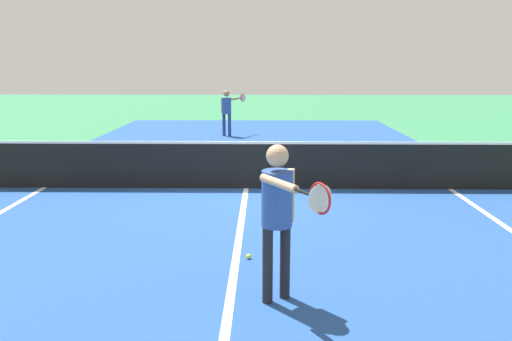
# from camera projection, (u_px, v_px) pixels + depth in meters

# --- Properties ---
(ground_plane) EXTENTS (60.00, 60.00, 0.00)m
(ground_plane) POSITION_uv_depth(u_px,v_px,m) (246.00, 188.00, 10.12)
(ground_plane) COLOR #337F51
(court_surface_inbounds) EXTENTS (10.62, 24.40, 0.00)m
(court_surface_inbounds) POSITION_uv_depth(u_px,v_px,m) (246.00, 188.00, 10.12)
(court_surface_inbounds) COLOR #234C93
(court_surface_inbounds) RESTS_ON ground_plane
(line_center_service) EXTENTS (0.10, 6.40, 0.01)m
(line_center_service) POSITION_uv_depth(u_px,v_px,m) (238.00, 244.00, 6.99)
(line_center_service) COLOR white
(line_center_service) RESTS_ON ground_plane
(net) EXTENTS (11.17, 0.09, 1.07)m
(net) POSITION_uv_depth(u_px,v_px,m) (246.00, 165.00, 10.02)
(net) COLOR #33383D
(net) RESTS_ON ground_plane
(player_near) EXTENTS (0.63, 1.15, 1.69)m
(player_near) POSITION_uv_depth(u_px,v_px,m) (278.00, 206.00, 5.13)
(player_near) COLOR black
(player_near) RESTS_ON ground_plane
(player_far) EXTENTS (0.83, 1.02, 1.57)m
(player_far) POSITION_uv_depth(u_px,v_px,m) (227.00, 108.00, 17.16)
(player_far) COLOR navy
(player_far) RESTS_ON ground_plane
(tennis_ball_mid_court) EXTENTS (0.07, 0.07, 0.07)m
(tennis_ball_mid_court) POSITION_uv_depth(u_px,v_px,m) (249.00, 256.00, 6.48)
(tennis_ball_mid_court) COLOR #CCE033
(tennis_ball_mid_court) RESTS_ON ground_plane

